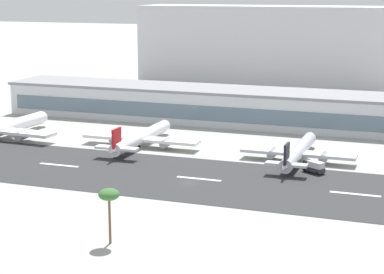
{
  "coord_description": "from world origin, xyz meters",
  "views": [
    {
      "loc": [
        56.8,
        -155.7,
        48.08
      ],
      "look_at": [
        -9.52,
        28.97,
        5.12
      ],
      "focal_mm": 63.91,
      "sensor_mm": 36.0,
      "label": 1
    }
  ],
  "objects_px": {
    "airliner_black_tail_gate_2": "(298,153)",
    "service_box_truck_1": "(314,166)",
    "terminal_building": "(261,108)",
    "palm_tree_2": "(109,196)",
    "distant_hotel_block": "(263,45)",
    "airliner_red_tail_gate_1": "(140,138)"
  },
  "relations": [
    {
      "from": "airliner_black_tail_gate_2",
      "to": "service_box_truck_1",
      "type": "height_order",
      "value": "airliner_black_tail_gate_2"
    },
    {
      "from": "terminal_building",
      "to": "service_box_truck_1",
      "type": "height_order",
      "value": "terminal_building"
    },
    {
      "from": "service_box_truck_1",
      "to": "palm_tree_2",
      "type": "relative_size",
      "value": 0.58
    },
    {
      "from": "airliner_black_tail_gate_2",
      "to": "distant_hotel_block",
      "type": "bearing_deg",
      "value": 17.06
    },
    {
      "from": "terminal_building",
      "to": "airliner_black_tail_gate_2",
      "type": "bearing_deg",
      "value": -64.94
    },
    {
      "from": "service_box_truck_1",
      "to": "palm_tree_2",
      "type": "distance_m",
      "value": 70.48
    },
    {
      "from": "service_box_truck_1",
      "to": "palm_tree_2",
      "type": "xyz_separation_m",
      "value": [
        -27.96,
        -64.23,
        7.71
      ]
    },
    {
      "from": "airliner_red_tail_gate_1",
      "to": "palm_tree_2",
      "type": "distance_m",
      "value": 80.9
    },
    {
      "from": "palm_tree_2",
      "to": "airliner_black_tail_gate_2",
      "type": "bearing_deg",
      "value": 73.64
    },
    {
      "from": "distant_hotel_block",
      "to": "airliner_red_tail_gate_1",
      "type": "relative_size",
      "value": 2.89
    },
    {
      "from": "terminal_building",
      "to": "distant_hotel_block",
      "type": "relative_size",
      "value": 1.56
    },
    {
      "from": "distant_hotel_block",
      "to": "airliner_black_tail_gate_2",
      "type": "relative_size",
      "value": 2.99
    },
    {
      "from": "airliner_red_tail_gate_1",
      "to": "service_box_truck_1",
      "type": "height_order",
      "value": "airliner_red_tail_gate_1"
    },
    {
      "from": "distant_hotel_block",
      "to": "palm_tree_2",
      "type": "relative_size",
      "value": 11.51
    },
    {
      "from": "terminal_building",
      "to": "service_box_truck_1",
      "type": "bearing_deg",
      "value": -63.55
    },
    {
      "from": "airliner_black_tail_gate_2",
      "to": "terminal_building",
      "type": "bearing_deg",
      "value": 24.75
    },
    {
      "from": "terminal_building",
      "to": "distant_hotel_block",
      "type": "height_order",
      "value": "distant_hotel_block"
    },
    {
      "from": "airliner_red_tail_gate_1",
      "to": "service_box_truck_1",
      "type": "distance_m",
      "value": 56.77
    },
    {
      "from": "terminal_building",
      "to": "airliner_red_tail_gate_1",
      "type": "xyz_separation_m",
      "value": [
        -26.37,
        -47.19,
        -3.33
      ]
    },
    {
      "from": "terminal_building",
      "to": "palm_tree_2",
      "type": "bearing_deg",
      "value": -89.42
    },
    {
      "from": "service_box_truck_1",
      "to": "palm_tree_2",
      "type": "height_order",
      "value": "palm_tree_2"
    },
    {
      "from": "service_box_truck_1",
      "to": "terminal_building",
      "type": "bearing_deg",
      "value": -31.81
    }
  ]
}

